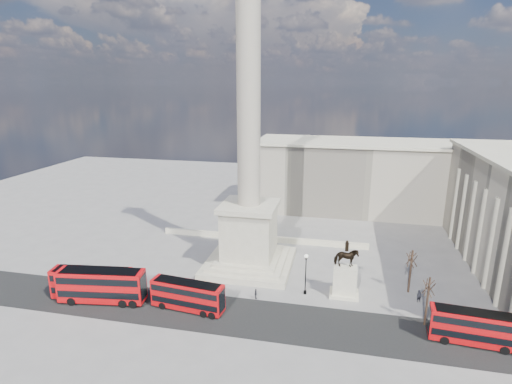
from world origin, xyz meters
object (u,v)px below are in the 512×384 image
(equestrian_statue, at_px, (345,277))
(pedestrian_crossing, at_px, (256,294))
(red_bus_e, at_px, (93,283))
(red_bus_b, at_px, (188,295))
(red_bus_c, at_px, (477,328))
(pedestrian_standing, at_px, (437,312))
(nelsons_column, at_px, (249,191))
(red_bus_a, at_px, (102,286))
(pedestrian_walking, at_px, (419,296))
(victorian_lamp, at_px, (306,271))

(equestrian_statue, bearing_deg, pedestrian_crossing, -163.80)
(red_bus_e, distance_m, equestrian_statue, 35.67)
(red_bus_b, height_order, pedestrian_crossing, red_bus_b)
(red_bus_c, relative_size, red_bus_e, 0.91)
(pedestrian_standing, relative_size, pedestrian_crossing, 1.06)
(nelsons_column, relative_size, pedestrian_standing, 31.02)
(red_bus_a, bearing_deg, pedestrian_walking, 4.43)
(red_bus_e, bearing_deg, victorian_lamp, 7.16)
(red_bus_b, xyz_separation_m, victorian_lamp, (14.97, 7.48, 1.52))
(victorian_lamp, distance_m, pedestrian_walking, 16.03)
(equestrian_statue, height_order, pedestrian_crossing, equestrian_statue)
(red_bus_e, xyz_separation_m, pedestrian_standing, (46.51, 5.12, -1.57))
(red_bus_c, bearing_deg, red_bus_b, -175.09)
(pedestrian_standing, bearing_deg, red_bus_b, -4.74)
(red_bus_a, bearing_deg, pedestrian_standing, -0.41)
(red_bus_e, bearing_deg, pedestrian_walking, 3.63)
(red_bus_c, distance_m, victorian_lamp, 21.87)
(victorian_lamp, bearing_deg, pedestrian_walking, 4.16)
(pedestrian_crossing, bearing_deg, red_bus_c, -121.45)
(red_bus_e, xyz_separation_m, equestrian_statue, (34.71, 8.23, 0.59))
(nelsons_column, distance_m, pedestrian_crossing, 16.23)
(red_bus_b, distance_m, red_bus_e, 14.23)
(red_bus_a, relative_size, equestrian_statue, 1.42)
(nelsons_column, xyz_separation_m, pedestrian_walking, (25.75, -6.25, -12.02))
(red_bus_c, distance_m, pedestrian_walking, 9.85)
(red_bus_b, bearing_deg, pedestrian_standing, 15.47)
(pedestrian_walking, bearing_deg, pedestrian_crossing, 160.91)
(nelsons_column, xyz_separation_m, pedestrian_crossing, (3.31, -10.23, -12.16))
(victorian_lamp, bearing_deg, red_bus_e, -165.55)
(equestrian_statue, height_order, pedestrian_standing, equestrian_statue)
(pedestrian_walking, bearing_deg, red_bus_b, 166.54)
(pedestrian_walking, distance_m, pedestrian_crossing, 22.79)
(pedestrian_walking, bearing_deg, red_bus_a, 163.01)
(red_bus_e, height_order, pedestrian_standing, red_bus_e)
(pedestrian_standing, bearing_deg, pedestrian_walking, -79.74)
(pedestrian_standing, bearing_deg, red_bus_e, -7.41)
(pedestrian_crossing, bearing_deg, nelsons_column, -4.08)
(red_bus_c, bearing_deg, pedestrian_crossing, 175.28)
(nelsons_column, distance_m, victorian_lamp, 15.51)
(red_bus_b, height_order, equestrian_statue, equestrian_statue)
(pedestrian_standing, bearing_deg, red_bus_a, -6.38)
(red_bus_b, bearing_deg, equestrian_statue, 28.32)
(red_bus_e, distance_m, pedestrian_walking, 45.79)
(red_bus_c, height_order, equestrian_statue, equestrian_statue)
(nelsons_column, relative_size, equestrian_statue, 5.86)
(red_bus_a, distance_m, pedestrian_crossing, 21.32)
(red_bus_a, height_order, pedestrian_walking, red_bus_a)
(red_bus_b, xyz_separation_m, pedestrian_walking, (30.72, 8.63, -1.24))
(red_bus_c, xyz_separation_m, pedestrian_crossing, (-27.23, 4.53, -1.41))
(red_bus_b, distance_m, pedestrian_crossing, 9.59)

